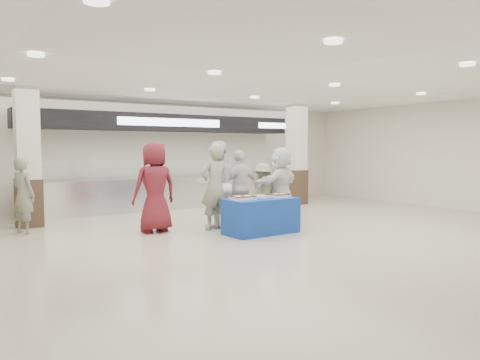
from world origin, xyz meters
TOP-DOWN VIEW (x-y plane):
  - ground at (0.00, 0.00)m, footprint 14.00×14.00m
  - serving_line at (0.00, 5.40)m, footprint 8.70×0.85m
  - column_left at (-4.00, 4.20)m, footprint 0.55×0.55m
  - column_right at (4.00, 4.20)m, footprint 0.55×0.55m
  - display_table at (-0.03, 0.58)m, footprint 1.58×0.84m
  - sheet_cake_left at (-0.50, 0.58)m, footprint 0.49×0.40m
  - sheet_cake_right at (0.44, 0.56)m, footprint 0.46×0.38m
  - cupcake_tray at (-0.06, 0.62)m, footprint 0.46×0.41m
  - civilian_maroon at (-1.85, 1.96)m, footprint 0.96×0.63m
  - soldier_a at (-0.61, 1.53)m, footprint 0.73×0.51m
  - chef_tall at (-0.42, 1.77)m, footprint 1.02×0.82m
  - chef_short at (0.21, 1.75)m, footprint 1.08×0.55m
  - soldier_b at (1.02, 1.94)m, footprint 0.99×0.66m
  - civilian_white at (1.42, 1.74)m, footprint 1.79×1.13m
  - soldier_bg at (-4.24, 3.36)m, footprint 0.64×0.71m

SIDE VIEW (x-z plane):
  - ground at x=0.00m, z-range 0.00..0.00m
  - display_table at x=-0.03m, z-range 0.00..0.75m
  - soldier_b at x=1.02m, z-range 0.00..1.43m
  - cupcake_tray at x=-0.06m, z-range 0.75..0.81m
  - sheet_cake_right at x=0.44m, z-range 0.75..0.84m
  - sheet_cake_left at x=-0.50m, z-range 0.75..0.85m
  - soldier_bg at x=-4.24m, z-range 0.00..1.62m
  - chef_short at x=0.21m, z-range 0.00..1.77m
  - civilian_white at x=1.42m, z-range 0.00..1.84m
  - soldier_a at x=-0.61m, z-range 0.00..1.91m
  - civilian_maroon at x=-1.85m, z-range 0.00..1.95m
  - chef_tall at x=-0.42m, z-range 0.00..1.97m
  - serving_line at x=0.00m, z-range -0.24..2.56m
  - column_left at x=-4.00m, z-range -0.07..3.13m
  - column_right at x=4.00m, z-range -0.07..3.13m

